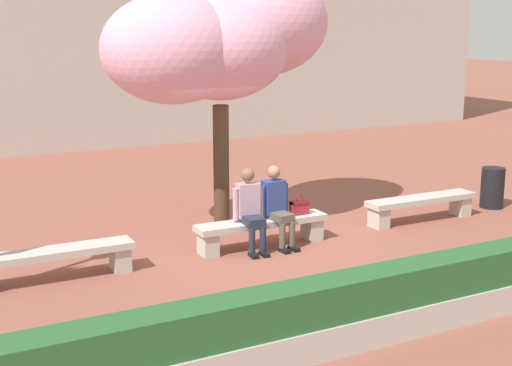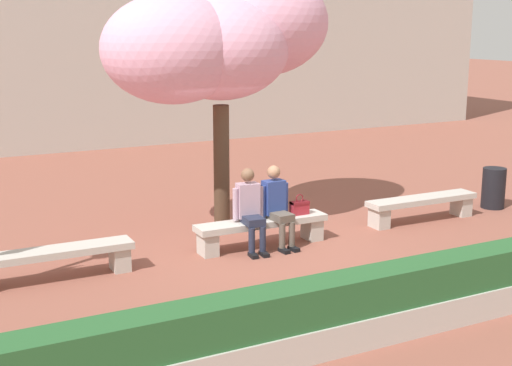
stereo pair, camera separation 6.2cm
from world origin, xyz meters
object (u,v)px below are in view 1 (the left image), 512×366
Objects in this scene: stone_bench_center at (421,204)px; person_seated_left at (250,207)px; person_seated_right at (277,203)px; handbag at (299,207)px; trash_bin at (492,188)px; stone_bench_west_end at (54,259)px; stone_bench_near_west at (262,228)px; cherry_tree_main at (221,39)px.

stone_bench_center is 1.71× the size of person_seated_left.
person_seated_right is 3.81× the size of handbag.
handbag reaches higher than trash_bin.
trash_bin is at bearing 3.60° from stone_bench_center.
person_seated_right is (3.49, -0.05, 0.38)m from stone_bench_west_end.
stone_bench_center is at bearing 0.00° from stone_bench_near_west.
stone_bench_center is 2.82× the size of trash_bin.
stone_bench_west_end is 6.50× the size of handbag.
stone_bench_west_end is 2.82× the size of trash_bin.
trash_bin reaches higher than stone_bench_near_west.
stone_bench_west_end is 0.50× the size of cherry_tree_main.
stone_bench_near_west is at bearing 0.00° from stone_bench_west_end.
person_seated_right is 0.29× the size of cherry_tree_main.
stone_bench_west_end is 8.37m from trash_bin.
person_seated_left is at bearing -167.51° from stone_bench_near_west.
trash_bin reaches higher than stone_bench_center.
trash_bin is (5.16, -1.21, -2.83)m from cherry_tree_main.
person_seated_right is (0.48, -0.00, 0.00)m from person_seated_left.
person_seated_right reaches higher than stone_bench_near_west.
stone_bench_near_west is 5.12m from trash_bin.
handbag is (3.93, -0.01, 0.27)m from stone_bench_west_end.
person_seated_left is 5.37m from trash_bin.
stone_bench_near_west is at bearing 180.00° from stone_bench_center.
stone_bench_west_end is at bearing 180.00° from stone_bench_near_west.
cherry_tree_main is (-0.29, 1.38, 2.52)m from person_seated_right.
stone_bench_near_west is 6.50× the size of handbag.
stone_bench_west_end is 1.00× the size of stone_bench_near_west.
trash_bin reaches higher than stone_bench_west_end.
stone_bench_near_west is 1.71× the size of person_seated_right.
stone_bench_near_west is 0.73m from handbag.
stone_bench_near_west is 2.82× the size of trash_bin.
trash_bin is (4.88, 0.17, -0.31)m from person_seated_right.
cherry_tree_main reaches higher than handbag.
person_seated_left reaches higher than stone_bench_west_end.
stone_bench_west_end is at bearing 178.99° from person_seated_left.
trash_bin is at bearing 1.67° from handbag.
person_seated_left is at bearing -1.01° from stone_bench_west_end.
person_seated_left is at bearing -179.13° from stone_bench_center.
handbag is at bearing 2.55° from person_seated_left.
handbag is (-2.57, -0.01, 0.27)m from stone_bench_center.
stone_bench_center is 1.71× the size of person_seated_right.
trash_bin is (8.37, 0.12, 0.08)m from stone_bench_west_end.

